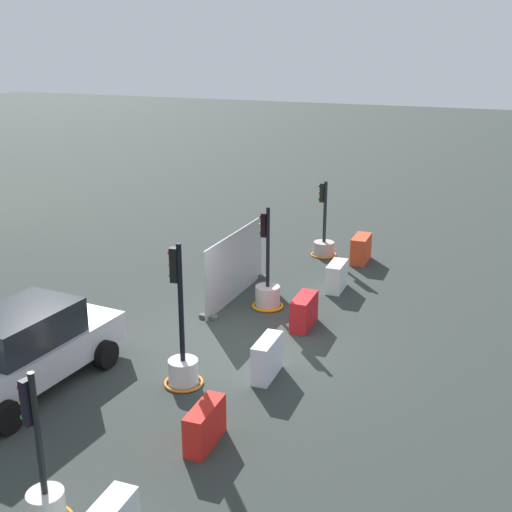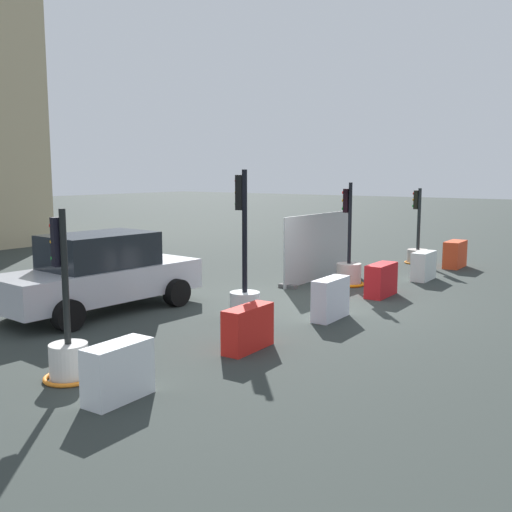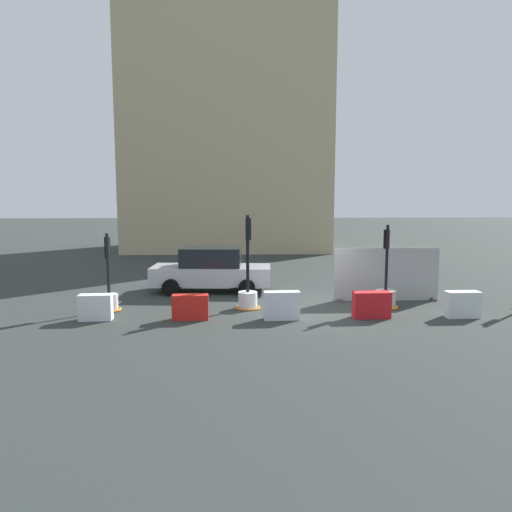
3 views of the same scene
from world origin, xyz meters
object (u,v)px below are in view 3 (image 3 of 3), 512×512
construction_barrier_1 (190,307)px  construction_barrier_2 (282,305)px  construction_barrier_4 (462,304)px  construction_barrier_0 (96,307)px  traffic_light_1 (248,292)px  traffic_light_2 (386,295)px  construction_barrier_3 (372,305)px  traffic_light_0 (109,297)px  car_silver_hatchback (211,270)px

construction_barrier_1 → construction_barrier_2: bearing=-1.8°
construction_barrier_4 → construction_barrier_0: bearing=179.7°
traffic_light_1 → traffic_light_2: bearing=-0.8°
traffic_light_1 → construction_barrier_0: size_ratio=3.12×
construction_barrier_3 → construction_barrier_2: bearing=-177.7°
construction_barrier_2 → construction_barrier_0: bearing=178.7°
traffic_light_0 → construction_barrier_4: size_ratio=2.41×
traffic_light_2 → construction_barrier_0: (-9.19, -1.30, -0.04)m
traffic_light_0 → construction_barrier_1: 3.02m
traffic_light_1 → traffic_light_0: bearing=-178.0°
construction_barrier_2 → construction_barrier_4: size_ratio=1.04×
traffic_light_2 → construction_barrier_1: 6.49m
construction_barrier_0 → construction_barrier_2: 5.60m
construction_barrier_2 → traffic_light_2: bearing=21.7°
construction_barrier_3 → construction_barrier_0: bearing=179.9°
traffic_light_2 → construction_barrier_4: bearing=-34.2°
traffic_light_1 → construction_barrier_0: 4.80m
traffic_light_1 → car_silver_hatchback: traffic_light_1 is taller
construction_barrier_3 → traffic_light_0: bearing=171.6°
traffic_light_2 → construction_barrier_3: traffic_light_2 is taller
car_silver_hatchback → construction_barrier_1: bearing=-95.3°
traffic_light_2 → construction_barrier_4: size_ratio=2.64×
construction_barrier_0 → traffic_light_1: bearing=16.5°
traffic_light_2 → car_silver_hatchback: size_ratio=0.59×
construction_barrier_1 → construction_barrier_2: size_ratio=1.01×
construction_barrier_0 → construction_barrier_4: (11.17, -0.05, 0.01)m
construction_barrier_4 → car_silver_hatchback: size_ratio=0.22×
traffic_light_0 → construction_barrier_3: traffic_light_0 is taller
construction_barrier_0 → construction_barrier_1: size_ratio=0.90×
traffic_light_1 → construction_barrier_4: traffic_light_1 is taller
traffic_light_0 → traffic_light_2: bearing=0.6°
construction_barrier_2 → construction_barrier_3: 2.77m
traffic_light_0 → construction_barrier_1: size_ratio=2.29×
traffic_light_0 → traffic_light_1: size_ratio=0.82×
traffic_light_1 → car_silver_hatchback: bearing=114.9°
traffic_light_0 → construction_barrier_2: traffic_light_0 is taller
construction_barrier_3 → car_silver_hatchback: bearing=139.9°
traffic_light_1 → construction_barrier_2: bearing=-56.3°
construction_barrier_0 → construction_barrier_2: size_ratio=0.91×
traffic_light_0 → car_silver_hatchback: 4.43m
traffic_light_0 → traffic_light_2: size_ratio=0.91×
traffic_light_1 → car_silver_hatchback: size_ratio=0.66×
construction_barrier_4 → construction_barrier_3: bearing=179.3°
traffic_light_1 → construction_barrier_4: 6.72m
construction_barrier_0 → car_silver_hatchback: size_ratio=0.21×
traffic_light_1 → traffic_light_2: (4.58, -0.07, -0.11)m
construction_barrier_1 → car_silver_hatchback: (0.40, 4.34, 0.47)m
traffic_light_1 → construction_barrier_2: (1.00, -1.49, -0.12)m
traffic_light_0 → traffic_light_2: (9.09, 0.09, -0.01)m
construction_barrier_1 → construction_barrier_2: 2.76m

